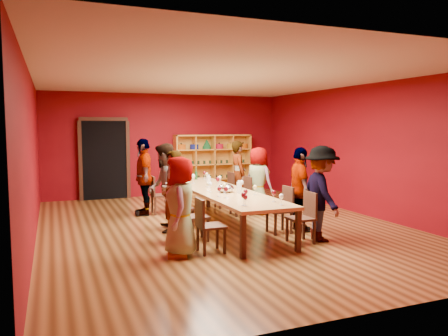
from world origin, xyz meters
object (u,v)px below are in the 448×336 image
Objects in this scene: person_right_3 at (258,181)px; chair_person_right_4 at (227,188)px; chair_person_left_0 at (206,223)px; person_right_4 at (238,174)px; shelving_unit at (213,161)px; chair_person_right_0 at (305,215)px; chair_person_left_1 at (191,213)px; person_left_0 at (180,207)px; chair_person_right_1 at (283,207)px; chair_person_right_3 at (243,194)px; spittoon_bowl at (226,188)px; person_left_1 at (173,197)px; chair_person_left_2 at (178,205)px; wine_bottle at (196,175)px; chair_person_left_4 at (157,193)px; person_right_1 at (300,189)px; person_right_0 at (322,193)px; person_left_2 at (165,188)px; tasting_table at (221,193)px; person_left_4 at (144,177)px.

person_right_3 reaches higher than chair_person_right_4.
person_right_4 reaches higher than chair_person_left_0.
shelving_unit is 6.05m from chair_person_right_0.
chair_person_left_1 is at bearing 155.62° from chair_person_right_0.
shelving_unit is 1.53× the size of person_left_0.
chair_person_right_3 is (0.00, 1.84, 0.00)m from chair_person_right_1.
spittoon_bowl is at bearing -112.55° from chair_person_right_4.
chair_person_left_1 is at bearing 88.64° from person_left_1.
chair_person_right_0 is (-0.49, -6.01, -0.49)m from shelving_unit.
person_right_4 is (0.31, -0.00, 0.34)m from chair_person_right_4.
wine_bottle is at bearing 62.15° from chair_person_left_2.
spittoon_bowl is at bearing 146.38° from chair_person_right_1.
shelving_unit is 2.70× the size of chair_person_right_0.
chair_person_left_1 is 1.00× the size of chair_person_right_0.
chair_person_right_4 is (0.00, 1.02, 0.00)m from chair_person_right_3.
person_left_0 is at bearing 180.00° from chair_person_left_0.
chair_person_left_1 is at bearing -90.00° from chair_person_left_4.
chair_person_left_0 is 1.00× the size of chair_person_right_1.
person_right_1 is at bearing -91.28° from shelving_unit.
spittoon_bowl is at bearing 52.67° from person_right_0.
person_left_2 is at bearing 173.77° from person_left_1.
chair_person_right_3 is at bearing 17.64° from person_right_0.
shelving_unit is 2.70× the size of chair_person_right_1.
person_left_0 is 1.76× the size of chair_person_left_4.
chair_person_left_0 is at bearing -118.67° from tasting_table.
person_right_1 is at bearing -78.68° from chair_person_right_3.
chair_person_right_0 is 0.53× the size of person_right_4.
person_left_2 is 2.62m from person_right_3.
person_right_1 reaches higher than chair_person_left_0.
person_left_0 is 1.70m from person_left_2.
person_right_0 reaches higher than wine_bottle.
chair_person_right_0 is 1.00× the size of chair_person_right_3.
person_left_2 is 5.19× the size of spittoon_bowl.
person_left_2 is (-2.57, -4.29, -0.13)m from shelving_unit.
spittoon_bowl is (1.20, -2.08, -0.06)m from person_left_4.
tasting_table is at bearing 43.59° from chair_person_left_1.
person_right_3 is at bearing -170.98° from person_right_4.
chair_person_right_3 and chair_person_right_4 have the same top height.
tasting_table is 1.27m from chair_person_left_1.
chair_person_right_3 is at bearing 126.41° from person_left_2.
person_right_0 is 1.91× the size of chair_person_right_4.
chair_person_right_3 is (2.25, 2.59, -0.29)m from person_left_0.
shelving_unit is 1.48× the size of person_left_1.
person_left_0 reaches higher than chair_person_left_1.
shelving_unit reaches higher than person_right_0.
chair_person_right_1 is at bearing -95.31° from shelving_unit.
shelving_unit is at bearing 85.37° from chair_person_right_0.
person_left_0 reaches higher than chair_person_left_2.
person_left_1 is at bearing 112.78° from chair_person_left_0.
chair_person_right_1 is 1.00× the size of chair_person_right_4.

